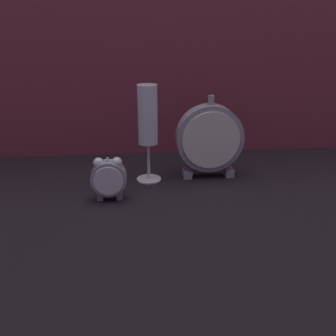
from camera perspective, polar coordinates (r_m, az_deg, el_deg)
The scene contains 5 objects.
ground_plane at distance 0.75m, azimuth 0.56°, elevation -5.58°, with size 4.00×4.00×0.00m, color black.
fabric_backdrop_drape at distance 0.99m, azimuth -1.39°, elevation 21.70°, with size 1.64×0.01×0.69m, color brown.
alarm_clock_twin_bell at distance 0.76m, azimuth -9.04°, elevation -1.36°, with size 0.07×0.03×0.09m.
mantel_clock_silver at distance 0.85m, azimuth 6.36°, elevation 4.44°, with size 0.15×0.04×0.19m.
champagne_flute at distance 0.82m, azimuth -3.10°, elevation 7.05°, with size 0.06×0.06×0.22m.
Camera 1 is at (-0.07, -0.66, 0.34)m, focal length 40.00 mm.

